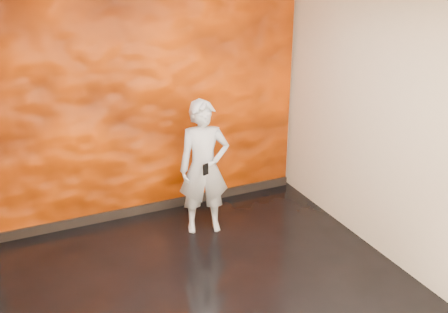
{
  "coord_description": "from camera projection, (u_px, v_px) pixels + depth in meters",
  "views": [
    {
      "loc": [
        -1.58,
        -3.72,
        3.11
      ],
      "look_at": [
        0.49,
        0.88,
        1.07
      ],
      "focal_mm": 40.0,
      "sensor_mm": 36.0,
      "label": 1
    }
  ],
  "objects": [
    {
      "name": "room",
      "position": [
        214.0,
        164.0,
        4.39
      ],
      "size": [
        4.02,
        4.02,
        2.81
      ],
      "color": "black",
      "rests_on": "ground"
    },
    {
      "name": "feature_wall",
      "position": [
        150.0,
        108.0,
        6.05
      ],
      "size": [
        3.9,
        0.06,
        2.75
      ],
      "primitive_type": "cube",
      "color": "#FF5000",
      "rests_on": "ground"
    },
    {
      "name": "baseboard",
      "position": [
        157.0,
        206.0,
        6.51
      ],
      "size": [
        3.9,
        0.04,
        0.12
      ],
      "primitive_type": "cube",
      "color": "black",
      "rests_on": "ground"
    },
    {
      "name": "man",
      "position": [
        204.0,
        168.0,
        5.8
      ],
      "size": [
        0.67,
        0.52,
        1.62
      ],
      "primitive_type": "imported",
      "rotation": [
        0.0,
        0.0,
        -0.24
      ],
      "color": "#AAAFBB",
      "rests_on": "ground"
    },
    {
      "name": "phone",
      "position": [
        206.0,
        169.0,
        5.54
      ],
      "size": [
        0.07,
        0.04,
        0.13
      ],
      "primitive_type": "cube",
      "rotation": [
        0.0,
        0.0,
        0.35
      ],
      "color": "black",
      "rests_on": "man"
    }
  ]
}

